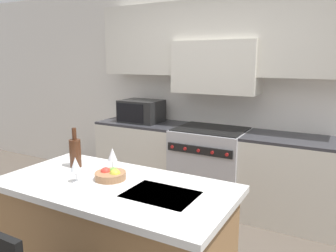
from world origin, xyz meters
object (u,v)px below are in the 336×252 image
at_px(wine_bottle, 75,152).
at_px(wine_glass_near, 76,165).
at_px(range_stove, 210,167).
at_px(wine_glass_far, 112,155).
at_px(microwave, 141,111).
at_px(fruit_bowl, 111,175).

xyz_separation_m(wine_bottle, wine_glass_near, (0.23, -0.24, 0.00)).
height_order(range_stove, wine_glass_near, wine_glass_near).
xyz_separation_m(wine_bottle, wine_glass_far, (0.30, 0.07, 0.00)).
bearing_deg(microwave, wine_glass_far, -63.02).
distance_m(wine_bottle, fruit_bowl, 0.42).
height_order(range_stove, wine_bottle, wine_bottle).
height_order(range_stove, microwave, microwave).
bearing_deg(range_stove, wine_glass_near, -95.51).
bearing_deg(wine_glass_near, fruit_bowl, 42.00).
bearing_deg(microwave, fruit_bowl, -62.43).
xyz_separation_m(range_stove, wine_bottle, (-0.43, -1.74, 0.56)).
height_order(wine_glass_near, wine_glass_far, same).
bearing_deg(fruit_bowl, wine_glass_far, 123.70).
relative_size(wine_bottle, wine_glass_near, 1.77).
height_order(microwave, wine_glass_near, microwave).
bearing_deg(range_stove, microwave, 178.91).
xyz_separation_m(microwave, wine_glass_far, (0.86, -1.69, -0.04)).
xyz_separation_m(range_stove, wine_glass_near, (-0.19, -1.98, 0.57)).
bearing_deg(range_stove, wine_glass_far, -94.18).
distance_m(wine_bottle, wine_glass_far, 0.31).
relative_size(range_stove, fruit_bowl, 4.39).
bearing_deg(wine_glass_far, wine_bottle, -166.66).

